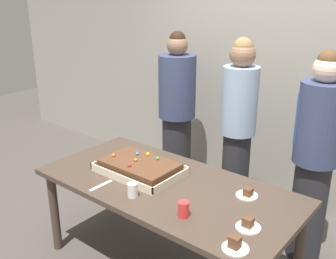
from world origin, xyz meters
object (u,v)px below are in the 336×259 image
(person_green_shirt_behind, at_px, (177,113))
(person_striped_tie_right, at_px, (238,131))
(drink_cup_nearest, at_px, (133,190))
(cake_server_utensil, at_px, (101,186))
(sheet_cake, at_px, (140,167))
(plated_slice_far_left, at_px, (235,245))
(plated_slice_near_right, at_px, (247,194))
(party_table, at_px, (167,194))
(plated_slice_near_left, at_px, (248,225))
(drink_cup_middle, at_px, (184,209))
(person_serving_front, at_px, (315,158))

(person_green_shirt_behind, distance_m, person_striped_tie_right, 0.81)
(drink_cup_nearest, distance_m, cake_server_utensil, 0.29)
(person_striped_tie_right, bearing_deg, sheet_cake, -0.02)
(sheet_cake, bearing_deg, plated_slice_far_left, -19.24)
(cake_server_utensil, bearing_deg, person_striped_tie_right, 72.18)
(plated_slice_near_right, bearing_deg, drink_cup_nearest, -140.68)
(party_table, bearing_deg, person_striped_tie_right, 86.52)
(plated_slice_near_left, xyz_separation_m, plated_slice_far_left, (0.04, -0.22, 0.00))
(plated_slice_far_left, xyz_separation_m, person_striped_tie_right, (-0.71, 1.26, 0.14))
(drink_cup_nearest, bearing_deg, cake_server_utensil, -172.60)
(drink_cup_middle, bearing_deg, person_striped_tie_right, 104.10)
(drink_cup_middle, height_order, cake_server_utensil, drink_cup_middle)
(plated_slice_near_left, xyz_separation_m, drink_cup_middle, (-0.37, -0.14, 0.03))
(plated_slice_near_right, bearing_deg, person_striped_tie_right, 124.47)
(plated_slice_near_left, xyz_separation_m, person_green_shirt_behind, (-1.46, 1.19, 0.11))
(plated_slice_near_right, bearing_deg, cake_server_utensil, -149.02)
(drink_cup_nearest, distance_m, drink_cup_middle, 0.41)
(plated_slice_near_right, xyz_separation_m, person_striped_tie_right, (-0.48, 0.70, 0.15))
(plated_slice_near_right, relative_size, plated_slice_far_left, 1.00)
(person_serving_front, bearing_deg, person_green_shirt_behind, -47.11)
(plated_slice_near_right, distance_m, drink_cup_middle, 0.51)
(sheet_cake, xyz_separation_m, plated_slice_far_left, (1.04, -0.36, -0.02))
(drink_cup_nearest, distance_m, person_serving_front, 1.39)
(person_green_shirt_behind, bearing_deg, plated_slice_far_left, 23.06)
(party_table, relative_size, person_green_shirt_behind, 1.13)
(sheet_cake, xyz_separation_m, plated_slice_near_left, (1.00, -0.14, -0.02))
(party_table, xyz_separation_m, drink_cup_middle, (0.35, -0.27, 0.13))
(plated_slice_near_right, xyz_separation_m, cake_server_utensil, (-0.88, -0.53, -0.01))
(plated_slice_near_right, distance_m, person_striped_tie_right, 0.87)
(party_table, xyz_separation_m, cake_server_utensil, (-0.34, -0.32, 0.08))
(cake_server_utensil, relative_size, person_striped_tie_right, 0.12)
(person_striped_tie_right, bearing_deg, cake_server_utensil, 2.56)
(sheet_cake, distance_m, cake_server_utensil, 0.35)
(plated_slice_near_left, bearing_deg, plated_slice_near_right, 118.80)
(person_serving_front, relative_size, person_striped_tie_right, 0.98)
(drink_cup_middle, bearing_deg, sheet_cake, 156.04)
(plated_slice_near_right, relative_size, cake_server_utensil, 0.75)
(plated_slice_far_left, bearing_deg, plated_slice_near_left, 100.36)
(sheet_cake, height_order, person_striped_tie_right, person_striped_tie_right)
(person_striped_tie_right, bearing_deg, plated_slice_near_right, 54.84)
(person_serving_front, bearing_deg, person_striped_tie_right, -44.37)
(drink_cup_nearest, relative_size, person_green_shirt_behind, 0.06)
(drink_cup_nearest, bearing_deg, plated_slice_near_left, 11.68)
(drink_cup_middle, xyz_separation_m, person_green_shirt_behind, (-1.09, 1.33, 0.08))
(person_serving_front, bearing_deg, party_table, 9.30)
(cake_server_utensil, relative_size, person_green_shirt_behind, 0.12)
(plated_slice_near_right, distance_m, person_green_shirt_behind, 1.54)
(sheet_cake, relative_size, person_green_shirt_behind, 0.38)
(cake_server_utensil, height_order, person_striped_tie_right, person_striped_tie_right)
(plated_slice_far_left, height_order, drink_cup_nearest, drink_cup_nearest)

